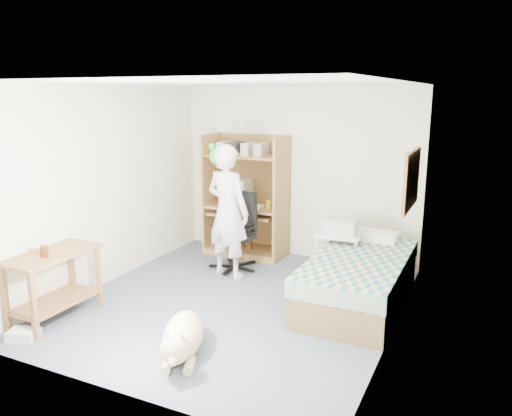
# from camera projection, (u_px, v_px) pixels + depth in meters

# --- Properties ---
(floor) EXTENTS (4.00, 4.00, 0.00)m
(floor) POSITION_uv_depth(u_px,v_px,m) (235.00, 303.00, 5.84)
(floor) COLOR #4A5364
(floor) RESTS_ON ground
(wall_back) EXTENTS (3.60, 0.02, 2.50)m
(wall_back) POSITION_uv_depth(u_px,v_px,m) (297.00, 173.00, 7.32)
(wall_back) COLOR white
(wall_back) RESTS_ON floor
(wall_right) EXTENTS (0.02, 4.00, 2.50)m
(wall_right) POSITION_uv_depth(u_px,v_px,m) (399.00, 215.00, 4.80)
(wall_right) COLOR white
(wall_right) RESTS_ON floor
(wall_left) EXTENTS (0.02, 4.00, 2.50)m
(wall_left) POSITION_uv_depth(u_px,v_px,m) (108.00, 186.00, 6.31)
(wall_left) COLOR white
(wall_left) RESTS_ON floor
(ceiling) EXTENTS (3.60, 4.00, 0.02)m
(ceiling) POSITION_uv_depth(u_px,v_px,m) (233.00, 83.00, 5.28)
(ceiling) COLOR white
(ceiling) RESTS_ON wall_back
(computer_hutch) EXTENTS (1.20, 0.63, 1.80)m
(computer_hutch) POSITION_uv_depth(u_px,v_px,m) (247.00, 201.00, 7.48)
(computer_hutch) COLOR olive
(computer_hutch) RESTS_ON floor
(bed) EXTENTS (1.02, 2.02, 0.66)m
(bed) POSITION_uv_depth(u_px,v_px,m) (359.00, 280.00, 5.77)
(bed) COLOR brown
(bed) RESTS_ON floor
(side_desk) EXTENTS (0.50, 1.00, 0.75)m
(side_desk) POSITION_uv_depth(u_px,v_px,m) (53.00, 276.00, 5.32)
(side_desk) COLOR brown
(side_desk) RESTS_ON floor
(corkboard) EXTENTS (0.04, 0.94, 0.66)m
(corkboard) POSITION_uv_depth(u_px,v_px,m) (412.00, 180.00, 5.56)
(corkboard) COLOR #9A6845
(corkboard) RESTS_ON wall_right
(office_chair) EXTENTS (0.60, 0.60, 1.06)m
(office_chair) POSITION_uv_depth(u_px,v_px,m) (236.00, 242.00, 6.93)
(office_chair) COLOR black
(office_chair) RESTS_ON floor
(person) EXTENTS (0.72, 0.55, 1.77)m
(person) POSITION_uv_depth(u_px,v_px,m) (228.00, 212.00, 6.53)
(person) COLOR silver
(person) RESTS_ON floor
(parrot) EXTENTS (0.13, 0.23, 0.36)m
(parrot) POSITION_uv_depth(u_px,v_px,m) (214.00, 155.00, 6.46)
(parrot) COLOR #13881F
(parrot) RESTS_ON person
(dog) EXTENTS (0.66, 1.08, 0.43)m
(dog) POSITION_uv_depth(u_px,v_px,m) (183.00, 336.00, 4.63)
(dog) COLOR beige
(dog) RESTS_ON floor
(printer_cart) EXTENTS (0.57, 0.46, 0.67)m
(printer_cart) POSITION_uv_depth(u_px,v_px,m) (339.00, 249.00, 6.38)
(printer_cart) COLOR silver
(printer_cart) RESTS_ON floor
(printer) EXTENTS (0.43, 0.34, 0.18)m
(printer) POSITION_uv_depth(u_px,v_px,m) (340.00, 226.00, 6.31)
(printer) COLOR #ABABA6
(printer) RESTS_ON printer_cart
(crt_monitor) EXTENTS (0.42, 0.44, 0.37)m
(crt_monitor) POSITION_uv_depth(u_px,v_px,m) (237.00, 191.00, 7.52)
(crt_monitor) COLOR beige
(crt_monitor) RESTS_ON computer_hutch
(keyboard) EXTENTS (0.46, 0.18, 0.03)m
(keyboard) POSITION_uv_depth(u_px,v_px,m) (243.00, 213.00, 7.37)
(keyboard) COLOR beige
(keyboard) RESTS_ON computer_hutch
(pencil_cup) EXTENTS (0.08, 0.08, 0.12)m
(pencil_cup) POSITION_uv_depth(u_px,v_px,m) (269.00, 204.00, 7.23)
(pencil_cup) COLOR gold
(pencil_cup) RESTS_ON computer_hutch
(drink_glass) EXTENTS (0.08, 0.08, 0.12)m
(drink_glass) POSITION_uv_depth(u_px,v_px,m) (44.00, 251.00, 5.11)
(drink_glass) COLOR #431E0A
(drink_glass) RESTS_ON side_desk
(floor_box_a) EXTENTS (0.31, 0.28, 0.10)m
(floor_box_a) POSITION_uv_depth(u_px,v_px,m) (22.00, 335.00, 4.96)
(floor_box_a) COLOR white
(floor_box_a) RESTS_ON floor
(floor_box_b) EXTENTS (0.23, 0.26, 0.08)m
(floor_box_b) POSITION_uv_depth(u_px,v_px,m) (27.00, 335.00, 4.97)
(floor_box_b) COLOR beige
(floor_box_b) RESTS_ON floor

